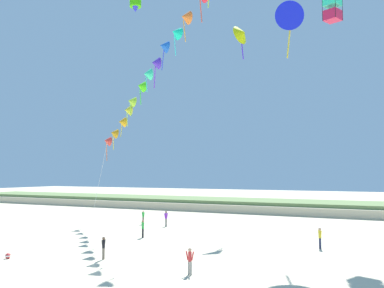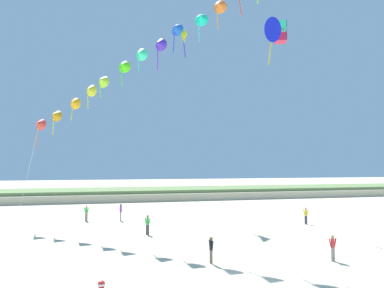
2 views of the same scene
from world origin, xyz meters
The scene contains 12 objects.
dune_ridge centered at (0.00, 42.94, 0.82)m, with size 120.00×11.89×1.65m.
person_near_left centered at (12.54, 14.30, 0.92)m, with size 0.37×0.51×1.59m.
person_near_right centered at (0.22, 3.99, 0.86)m, with size 0.20×0.52×1.48m.
person_mid_center centered at (7.22, 2.84, 0.87)m, with size 0.53×0.20×1.50m.
person_far_left centered at (-2.46, 12.86, 0.90)m, with size 0.49×0.37×1.56m.
person_far_right centered at (-7.71, 20.96, 0.89)m, with size 0.53×0.28×1.55m.
person_far_center centered at (-4.38, 20.34, 0.96)m, with size 0.23×0.58×1.66m.
kite_banner_string centered at (1.43, 11.70, 17.70)m, with size 29.19×17.94×26.58m.
large_kite_mid_trail centered at (2.96, 24.49, 21.39)m, with size 1.98×2.57×4.18m.
large_kite_high_solo centered at (13.21, 19.91, 20.70)m, with size 1.70×1.70×2.31m.
large_kite_outer_drift centered at (10.06, 16.16, 19.18)m, with size 2.76×2.11×4.91m.
beach_ball centered at (-5.71, 1.38, 0.18)m, with size 0.36×0.36×0.36m.
Camera 2 is at (-5.34, -14.89, 5.55)m, focal length 32.00 mm.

